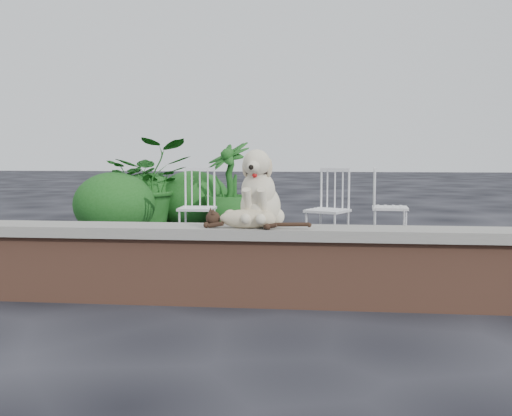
# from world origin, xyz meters

# --- Properties ---
(ground) EXTENTS (60.00, 60.00, 0.00)m
(ground) POSITION_xyz_m (0.00, 0.00, 0.00)
(ground) COLOR black
(ground) RESTS_ON ground
(brick_wall) EXTENTS (6.00, 0.30, 0.50)m
(brick_wall) POSITION_xyz_m (0.00, 0.00, 0.25)
(brick_wall) COLOR brown
(brick_wall) RESTS_ON ground
(capstone) EXTENTS (6.20, 0.40, 0.08)m
(capstone) POSITION_xyz_m (0.00, 0.00, 0.54)
(capstone) COLOR slate
(capstone) RESTS_ON brick_wall
(dog) EXTENTS (0.45, 0.55, 0.58)m
(dog) POSITION_xyz_m (-0.00, 0.05, 0.87)
(dog) COLOR beige
(dog) RESTS_ON capstone
(cat) EXTENTS (0.93, 0.34, 0.16)m
(cat) POSITION_xyz_m (-0.08, -0.10, 0.66)
(cat) COLOR tan
(cat) RESTS_ON capstone
(chair_d) EXTENTS (0.75, 0.75, 0.94)m
(chair_d) POSITION_xyz_m (0.52, 2.61, 0.47)
(chair_d) COLOR white
(chair_d) RESTS_ON ground
(chair_e) EXTENTS (0.59, 0.59, 0.94)m
(chair_e) POSITION_xyz_m (1.27, 3.04, 0.47)
(chair_e) COLOR white
(chair_e) RESTS_ON ground
(chair_b) EXTENTS (0.57, 0.57, 0.94)m
(chair_b) POSITION_xyz_m (-1.04, 2.70, 0.47)
(chair_b) COLOR white
(chair_b) RESTS_ON ground
(potted_plant_a) EXTENTS (1.45, 1.35, 1.33)m
(potted_plant_a) POSITION_xyz_m (-2.05, 4.16, 0.66)
(potted_plant_a) COLOR #174D16
(potted_plant_a) RESTS_ON ground
(potted_plant_b) EXTENTS (1.00, 1.00, 1.27)m
(potted_plant_b) POSITION_xyz_m (-0.87, 4.05, 0.63)
(potted_plant_b) COLOR #174D16
(potted_plant_b) RESTS_ON ground
(shrubbery) EXTENTS (2.04, 1.96, 0.90)m
(shrubbery) POSITION_xyz_m (-2.04, 4.25, 0.40)
(shrubbery) COLOR #174D16
(shrubbery) RESTS_ON ground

